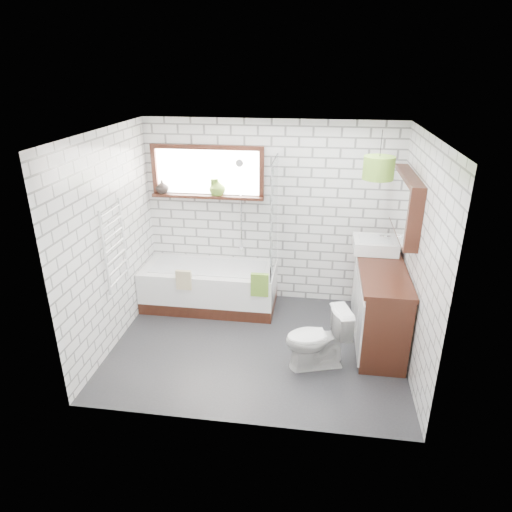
# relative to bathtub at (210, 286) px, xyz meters

# --- Properties ---
(floor) EXTENTS (3.40, 2.60, 0.01)m
(floor) POSITION_rel_bathtub_xyz_m (0.79, -0.90, -0.30)
(floor) COLOR #242427
(floor) RESTS_ON ground
(ceiling) EXTENTS (3.40, 2.60, 0.01)m
(ceiling) POSITION_rel_bathtub_xyz_m (0.79, -0.90, 2.21)
(ceiling) COLOR white
(ceiling) RESTS_ON ground
(wall_back) EXTENTS (3.40, 0.01, 2.50)m
(wall_back) POSITION_rel_bathtub_xyz_m (0.79, 0.40, 0.96)
(wall_back) COLOR white
(wall_back) RESTS_ON ground
(wall_front) EXTENTS (3.40, 0.01, 2.50)m
(wall_front) POSITION_rel_bathtub_xyz_m (0.79, -2.21, 0.96)
(wall_front) COLOR white
(wall_front) RESTS_ON ground
(wall_left) EXTENTS (0.01, 2.60, 2.50)m
(wall_left) POSITION_rel_bathtub_xyz_m (-0.92, -0.90, 0.96)
(wall_left) COLOR white
(wall_left) RESTS_ON ground
(wall_right) EXTENTS (0.01, 2.60, 2.50)m
(wall_right) POSITION_rel_bathtub_xyz_m (2.49, -0.90, 0.96)
(wall_right) COLOR white
(wall_right) RESTS_ON ground
(window) EXTENTS (1.52, 0.16, 0.68)m
(window) POSITION_rel_bathtub_xyz_m (-0.06, 0.36, 1.51)
(window) COLOR black
(window) RESTS_ON wall_back
(towel_radiator) EXTENTS (0.06, 0.52, 1.00)m
(towel_radiator) POSITION_rel_bathtub_xyz_m (-0.87, -0.90, 0.91)
(towel_radiator) COLOR white
(towel_radiator) RESTS_ON wall_left
(mirror_cabinet) EXTENTS (0.16, 1.20, 0.70)m
(mirror_cabinet) POSITION_rel_bathtub_xyz_m (2.41, -0.30, 1.36)
(mirror_cabinet) COLOR black
(mirror_cabinet) RESTS_ON wall_right
(shower_riser) EXTENTS (0.02, 0.02, 1.30)m
(shower_riser) POSITION_rel_bathtub_xyz_m (0.39, 0.36, 1.06)
(shower_riser) COLOR silver
(shower_riser) RESTS_ON wall_back
(bathtub) EXTENTS (1.80, 0.79, 0.58)m
(bathtub) POSITION_rel_bathtub_xyz_m (0.00, 0.00, 0.00)
(bathtub) COLOR white
(bathtub) RESTS_ON floor
(shower_screen) EXTENTS (0.02, 0.72, 1.50)m
(shower_screen) POSITION_rel_bathtub_xyz_m (0.88, 0.00, 1.04)
(shower_screen) COLOR white
(shower_screen) RESTS_ON bathtub
(towel_green) EXTENTS (0.22, 0.06, 0.31)m
(towel_green) POSITION_rel_bathtub_xyz_m (0.75, -0.40, 0.27)
(towel_green) COLOR olive
(towel_green) RESTS_ON bathtub
(towel_beige) EXTENTS (0.20, 0.05, 0.26)m
(towel_beige) POSITION_rel_bathtub_xyz_m (-0.24, -0.40, 0.27)
(towel_beige) COLOR tan
(towel_beige) RESTS_ON bathtub
(vanity) EXTENTS (0.55, 1.69, 0.97)m
(vanity) POSITION_rel_bathtub_xyz_m (2.22, -0.46, 0.19)
(vanity) COLOR black
(vanity) RESTS_ON floor
(basin) EXTENTS (0.53, 0.47, 0.16)m
(basin) POSITION_rel_bathtub_xyz_m (2.16, -0.04, 0.76)
(basin) COLOR white
(basin) RESTS_ON vanity
(tap) EXTENTS (0.04, 0.04, 0.15)m
(tap) POSITION_rel_bathtub_xyz_m (2.32, -0.04, 0.80)
(tap) COLOR silver
(tap) RESTS_ON vanity
(toilet) EXTENTS (0.58, 0.78, 0.70)m
(toilet) POSITION_rel_bathtub_xyz_m (1.50, -1.20, 0.06)
(toilet) COLOR white
(toilet) RESTS_ON floor
(vase_olive) EXTENTS (0.25, 0.25, 0.22)m
(vase_olive) POSITION_rel_bathtub_xyz_m (0.08, 0.33, 1.30)
(vase_olive) COLOR olive
(vase_olive) RESTS_ON window
(vase_dark) EXTENTS (0.23, 0.23, 0.18)m
(vase_dark) POSITION_rel_bathtub_xyz_m (-0.69, 0.33, 1.28)
(vase_dark) COLOR black
(vase_dark) RESTS_ON window
(bottle) EXTENTS (0.09, 0.09, 0.22)m
(bottle) POSITION_rel_bathtub_xyz_m (0.02, 0.33, 1.30)
(bottle) COLOR olive
(bottle) RESTS_ON window
(pendant) EXTENTS (0.34, 0.34, 0.25)m
(pendant) POSITION_rel_bathtub_xyz_m (2.05, -0.48, 1.81)
(pendant) COLOR olive
(pendant) RESTS_ON ceiling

